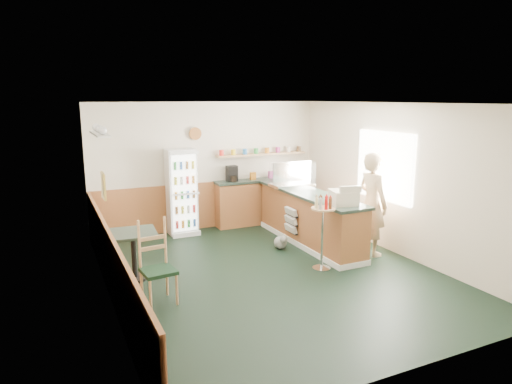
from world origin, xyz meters
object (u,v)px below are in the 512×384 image
drinks_fridge (182,192)px  display_case (292,174)px  cash_register (343,197)px  condiment_stand (323,222)px  cafe_table (133,246)px  shopkeeper (372,204)px  cafe_chair (156,259)px

drinks_fridge → display_case: drinks_fridge is taller
cash_register → condiment_stand: cash_register is taller
display_case → condiment_stand: 2.07m
cafe_table → shopkeeper: bearing=-8.2°
drinks_fridge → shopkeeper: shopkeeper is taller
cafe_chair → cafe_table: bearing=93.0°
cafe_table → condiment_stand: bearing=-16.8°
shopkeeper → cafe_table: (-4.10, 0.59, -0.39)m
drinks_fridge → condiment_stand: size_ratio=1.45×
display_case → cafe_table: 3.64m
cash_register → condiment_stand: 0.64m
drinks_fridge → cafe_table: (-1.37, -2.06, -0.34)m
shopkeeper → display_case: bearing=20.6°
shopkeeper → cafe_chair: shopkeeper is taller
drinks_fridge → display_case: (2.03, -0.98, 0.37)m
drinks_fridge → display_case: 2.28m
condiment_stand → drinks_fridge: bearing=117.3°
display_case → shopkeeper: 1.84m
condiment_stand → cafe_chair: size_ratio=1.05×
display_case → cafe_table: (-3.40, -1.08, -0.71)m
condiment_stand → cafe_table: bearing=163.2°
display_case → cafe_table: display_case is taller
cash_register → drinks_fridge: bearing=141.4°
cash_register → cafe_chair: size_ratio=0.37×
cafe_table → cafe_chair: cafe_chair is taller
drinks_fridge → condiment_stand: (1.51, -2.93, -0.07)m
drinks_fridge → cafe_chair: bearing=-112.4°
cafe_table → cafe_chair: bearing=-80.6°
display_case → condiment_stand: (-0.52, -1.95, -0.44)m
display_case → cafe_chair: 3.86m
condiment_stand → cash_register: bearing=19.5°
cafe_chair → cash_register: bearing=-2.6°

